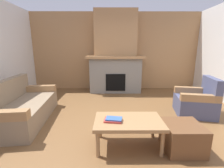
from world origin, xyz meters
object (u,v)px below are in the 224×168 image
object	(u,v)px
fireplace	(115,58)
armchair	(197,102)
couch	(22,108)
ottoman	(182,137)
coffee_table	(128,123)

from	to	relation	value
fireplace	armchair	size ratio (longest dim) A/B	3.03
fireplace	armchair	world-z (taller)	fireplace
couch	ottoman	xyz separation A→B (m)	(2.86, -0.95, -0.09)
armchair	coffee_table	size ratio (longest dim) A/B	0.89
couch	coffee_table	world-z (taller)	couch
armchair	fireplace	bearing A→B (deg)	131.23
coffee_table	ottoman	bearing A→B (deg)	-6.11
fireplace	coffee_table	xyz separation A→B (m)	(0.11, -3.22, -0.79)
couch	armchair	distance (m)	3.76
couch	ottoman	distance (m)	3.01
fireplace	armchair	distance (m)	2.84
couch	armchair	size ratio (longest dim) A/B	2.10
couch	armchair	bearing A→B (deg)	4.87
couch	coffee_table	size ratio (longest dim) A/B	1.88
fireplace	coffee_table	world-z (taller)	fireplace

